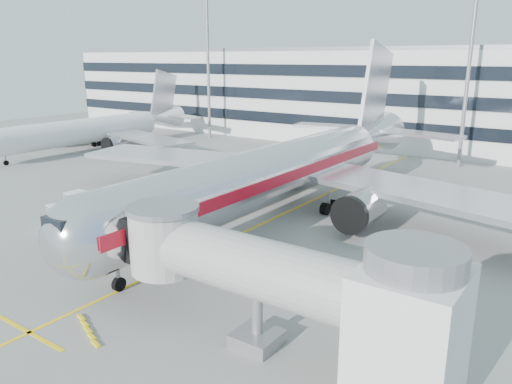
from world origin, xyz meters
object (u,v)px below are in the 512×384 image
Objects in this scene: cargo_container_right at (60,215)px; cargo_container_front at (66,220)px; baggage_tug at (87,235)px; ramp_worker at (104,221)px; cargo_container_left at (78,202)px; belt_loader at (105,218)px; main_jet at (287,168)px.

cargo_container_right is 0.86× the size of cargo_container_front.
baggage_tug is 4.00m from ramp_worker.
cargo_container_left reaches higher than cargo_container_front.
cargo_container_left is at bearing 134.38° from cargo_container_front.
belt_loader is at bearing 34.74° from cargo_container_right.
baggage_tug is (3.27, -4.24, 0.38)m from belt_loader.
ramp_worker is (2.48, 1.90, -0.13)m from cargo_container_front.
cargo_container_left is at bearing 168.64° from belt_loader.
main_jet is at bearing 47.24° from belt_loader.
belt_loader is 3.21m from cargo_container_front.
main_jet reaches higher than cargo_container_left.
baggage_tug is 1.89× the size of ramp_worker.
belt_loader reaches higher than cargo_container_right.
baggage_tug reaches higher than cargo_container_front.
baggage_tug is 4.93m from cargo_container_front.
main_jet reaches higher than ramp_worker.
belt_loader is 5.39m from cargo_container_left.
main_jet is 22.20× the size of cargo_container_front.
belt_loader reaches higher than cargo_container_front.
belt_loader is at bearing -11.36° from cargo_container_left.
belt_loader is at bearing 127.62° from baggage_tug.
cargo_container_left is at bearing 100.44° from ramp_worker.
main_jet is at bearing 64.31° from baggage_tug.
ramp_worker is (1.02, -0.93, 0.20)m from belt_loader.
baggage_tug is 10.05m from cargo_container_left.
ramp_worker is (-2.25, 3.30, -0.18)m from baggage_tug.
cargo_container_front reaches higher than ramp_worker.
cargo_container_left is (-16.33, -10.90, -3.30)m from main_jet.
cargo_container_right is (-3.22, -2.23, 0.28)m from belt_loader.
main_jet is at bearing 49.75° from cargo_container_front.
main_jet is 16.70m from ramp_worker.
cargo_container_right is at bearing -135.17° from main_jet.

